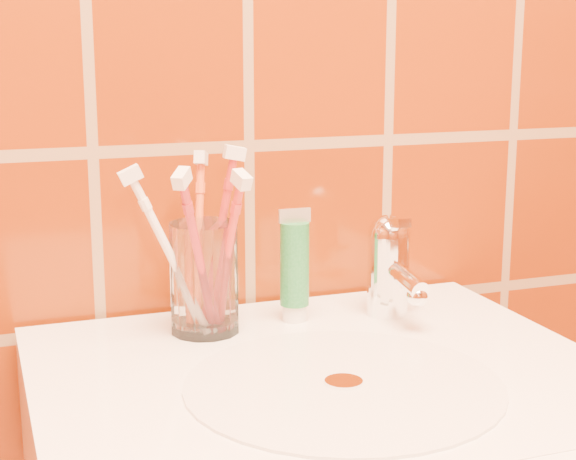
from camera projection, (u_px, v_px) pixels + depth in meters
name	position (u px, v px, depth m)	size (l,w,h in m)	color
glass_tumbler	(204.00, 278.00, 0.96)	(0.08, 0.08, 0.12)	white
toothpaste_tube	(295.00, 269.00, 1.00)	(0.04, 0.03, 0.13)	white
faucet	(390.00, 262.00, 1.02)	(0.05, 0.11, 0.12)	white
toothbrush_0	(199.00, 242.00, 0.98)	(0.04, 0.07, 0.20)	orange
toothbrush_1	(199.00, 257.00, 0.92)	(0.07, 0.09, 0.20)	#A8242C
toothbrush_2	(227.00, 256.00, 0.93)	(0.04, 0.09, 0.19)	red
toothbrush_3	(170.00, 255.00, 0.93)	(0.10, 0.03, 0.19)	white
toothbrush_4	(219.00, 239.00, 0.97)	(0.06, 0.03, 0.21)	#B02825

